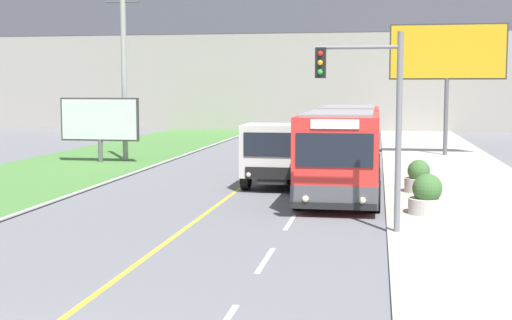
{
  "coord_description": "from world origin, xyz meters",
  "views": [
    {
      "loc": [
        5.19,
        -7.81,
        3.9
      ],
      "look_at": [
        1.1,
        16.18,
        1.4
      ],
      "focal_mm": 50.0,
      "sensor_mm": 36.0,
      "label": 1
    }
  ],
  "objects_px": {
    "traffic_light_mast": "(372,105)",
    "car_distant": "(354,144)",
    "utility_pole_far": "(124,70)",
    "planter_round_near": "(427,196)",
    "dump_truck": "(280,155)",
    "billboard_small": "(100,120)",
    "planter_round_second": "(419,178)",
    "billboard_large": "(448,55)",
    "city_bus": "(344,148)"
  },
  "relations": [
    {
      "from": "traffic_light_mast",
      "to": "car_distant",
      "type": "bearing_deg",
      "value": 93.04
    },
    {
      "from": "utility_pole_far",
      "to": "planter_round_near",
      "type": "xyz_separation_m",
      "value": [
        14.65,
        -14.01,
        -4.15
      ]
    },
    {
      "from": "dump_truck",
      "to": "traffic_light_mast",
      "type": "distance_m",
      "value": 9.58
    },
    {
      "from": "billboard_small",
      "to": "planter_round_second",
      "type": "bearing_deg",
      "value": -28.34
    },
    {
      "from": "traffic_light_mast",
      "to": "planter_round_second",
      "type": "relative_size",
      "value": 4.5
    },
    {
      "from": "car_distant",
      "to": "billboard_small",
      "type": "relative_size",
      "value": 1.03
    },
    {
      "from": "utility_pole_far",
      "to": "billboard_large",
      "type": "distance_m",
      "value": 17.8
    },
    {
      "from": "car_distant",
      "to": "traffic_light_mast",
      "type": "relative_size",
      "value": 0.81
    },
    {
      "from": "city_bus",
      "to": "dump_truck",
      "type": "bearing_deg",
      "value": 175.8
    },
    {
      "from": "planter_round_near",
      "to": "city_bus",
      "type": "bearing_deg",
      "value": 116.35
    },
    {
      "from": "billboard_large",
      "to": "billboard_small",
      "type": "bearing_deg",
      "value": -160.17
    },
    {
      "from": "car_distant",
      "to": "planter_round_near",
      "type": "xyz_separation_m",
      "value": [
        2.79,
        -18.56,
        -0.08
      ]
    },
    {
      "from": "billboard_small",
      "to": "traffic_light_mast",
      "type": "bearing_deg",
      "value": -48.55
    },
    {
      "from": "billboard_small",
      "to": "car_distant",
      "type": "bearing_deg",
      "value": 23.48
    },
    {
      "from": "city_bus",
      "to": "car_distant",
      "type": "bearing_deg",
      "value": 90.17
    },
    {
      "from": "planter_round_near",
      "to": "planter_round_second",
      "type": "distance_m",
      "value": 4.55
    },
    {
      "from": "billboard_small",
      "to": "billboard_large",
      "type": "bearing_deg",
      "value": 19.83
    },
    {
      "from": "utility_pole_far",
      "to": "billboard_large",
      "type": "relative_size",
      "value": 1.27
    },
    {
      "from": "billboard_small",
      "to": "utility_pole_far",
      "type": "bearing_deg",
      "value": 46.08
    },
    {
      "from": "car_distant",
      "to": "billboard_large",
      "type": "height_order",
      "value": "billboard_large"
    },
    {
      "from": "utility_pole_far",
      "to": "planter_round_near",
      "type": "distance_m",
      "value": 20.69
    },
    {
      "from": "planter_round_near",
      "to": "traffic_light_mast",
      "type": "bearing_deg",
      "value": -120.08
    },
    {
      "from": "traffic_light_mast",
      "to": "billboard_small",
      "type": "relative_size",
      "value": 1.28
    },
    {
      "from": "dump_truck",
      "to": "traffic_light_mast",
      "type": "xyz_separation_m",
      "value": [
        3.63,
        -8.6,
        2.17
      ]
    },
    {
      "from": "billboard_large",
      "to": "planter_round_second",
      "type": "height_order",
      "value": "billboard_large"
    },
    {
      "from": "car_distant",
      "to": "utility_pole_far",
      "type": "distance_m",
      "value": 13.34
    },
    {
      "from": "dump_truck",
      "to": "planter_round_second",
      "type": "bearing_deg",
      "value": -12.73
    },
    {
      "from": "planter_round_near",
      "to": "planter_round_second",
      "type": "xyz_separation_m",
      "value": [
        -0.0,
        4.55,
        -0.01
      ]
    },
    {
      "from": "city_bus",
      "to": "dump_truck",
      "type": "xyz_separation_m",
      "value": [
        -2.53,
        0.19,
        -0.31
      ]
    },
    {
      "from": "car_distant",
      "to": "billboard_large",
      "type": "bearing_deg",
      "value": 9.86
    },
    {
      "from": "planter_round_near",
      "to": "dump_truck",
      "type": "bearing_deg",
      "value": 132.61
    },
    {
      "from": "traffic_light_mast",
      "to": "planter_round_near",
      "type": "height_order",
      "value": "traffic_light_mast"
    },
    {
      "from": "utility_pole_far",
      "to": "billboard_small",
      "type": "height_order",
      "value": "utility_pole_far"
    },
    {
      "from": "utility_pole_far",
      "to": "city_bus",
      "type": "bearing_deg",
      "value": -35.39
    },
    {
      "from": "billboard_small",
      "to": "planter_round_near",
      "type": "distance_m",
      "value": 20.39
    },
    {
      "from": "utility_pole_far",
      "to": "billboard_small",
      "type": "bearing_deg",
      "value": -133.92
    },
    {
      "from": "billboard_large",
      "to": "traffic_light_mast",
      "type": "bearing_deg",
      "value": -99.99
    },
    {
      "from": "traffic_light_mast",
      "to": "billboard_large",
      "type": "relative_size",
      "value": 0.72
    },
    {
      "from": "billboard_large",
      "to": "planter_round_second",
      "type": "xyz_separation_m",
      "value": [
        -2.28,
        -14.89,
        -5.05
      ]
    },
    {
      "from": "billboard_large",
      "to": "billboard_small",
      "type": "xyz_separation_m",
      "value": [
        -17.91,
        -6.46,
        -3.47
      ]
    },
    {
      "from": "city_bus",
      "to": "car_distant",
      "type": "relative_size",
      "value": 3.02
    },
    {
      "from": "city_bus",
      "to": "billboard_small",
      "type": "height_order",
      "value": "billboard_small"
    },
    {
      "from": "city_bus",
      "to": "billboard_small",
      "type": "bearing_deg",
      "value": 150.05
    },
    {
      "from": "city_bus",
      "to": "planter_round_second",
      "type": "xyz_separation_m",
      "value": [
        2.75,
        -1.01,
        -0.96
      ]
    },
    {
      "from": "dump_truck",
      "to": "car_distant",
      "type": "relative_size",
      "value": 1.56
    },
    {
      "from": "utility_pole_far",
      "to": "traffic_light_mast",
      "type": "bearing_deg",
      "value": -52.38
    },
    {
      "from": "traffic_light_mast",
      "to": "utility_pole_far",
      "type": "bearing_deg",
      "value": 127.62
    },
    {
      "from": "traffic_light_mast",
      "to": "billboard_small",
      "type": "distance_m",
      "value": 21.16
    },
    {
      "from": "dump_truck",
      "to": "traffic_light_mast",
      "type": "bearing_deg",
      "value": -67.11
    },
    {
      "from": "car_distant",
      "to": "billboard_large",
      "type": "relative_size",
      "value": 0.58
    }
  ]
}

